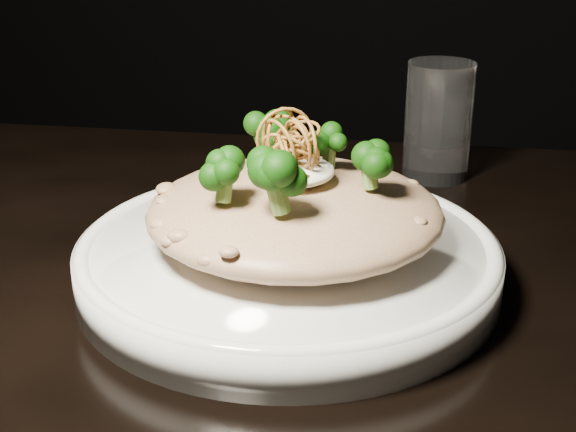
# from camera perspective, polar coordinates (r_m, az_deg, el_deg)

# --- Properties ---
(table) EXTENTS (1.10, 0.80, 0.75)m
(table) POSITION_cam_1_polar(r_m,az_deg,el_deg) (0.65, 2.84, -12.37)
(table) COLOR black
(table) RESTS_ON ground
(plate) EXTENTS (0.32, 0.32, 0.03)m
(plate) POSITION_cam_1_polar(r_m,az_deg,el_deg) (0.62, 0.00, -3.28)
(plate) COLOR white
(plate) RESTS_ON table
(risotto) EXTENTS (0.22, 0.22, 0.05)m
(risotto) POSITION_cam_1_polar(r_m,az_deg,el_deg) (0.60, 0.51, 0.33)
(risotto) COLOR brown
(risotto) RESTS_ON plate
(broccoli) EXTENTS (0.16, 0.16, 0.06)m
(broccoli) POSITION_cam_1_polar(r_m,az_deg,el_deg) (0.58, 0.04, 5.14)
(broccoli) COLOR black
(broccoli) RESTS_ON risotto
(cheese) EXTENTS (0.06, 0.06, 0.02)m
(cheese) POSITION_cam_1_polar(r_m,az_deg,el_deg) (0.59, 0.45, 3.23)
(cheese) COLOR white
(cheese) RESTS_ON risotto
(shallots) EXTENTS (0.06, 0.06, 0.04)m
(shallots) POSITION_cam_1_polar(r_m,az_deg,el_deg) (0.58, -0.18, 5.80)
(shallots) COLOR brown
(shallots) RESTS_ON cheese
(drinking_glass) EXTENTS (0.08, 0.08, 0.12)m
(drinking_glass) POSITION_cam_1_polar(r_m,az_deg,el_deg) (0.84, 10.63, 6.67)
(drinking_glass) COLOR white
(drinking_glass) RESTS_ON table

